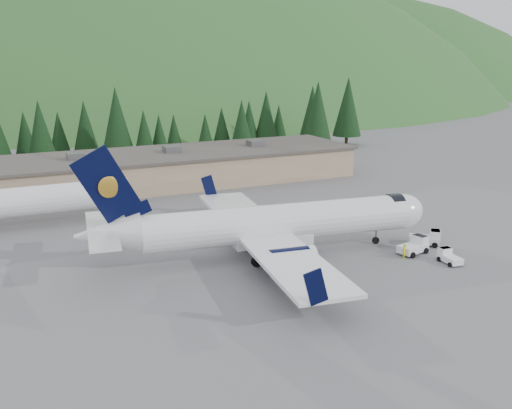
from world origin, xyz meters
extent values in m
plane|color=#5B5B60|center=(0.00, 0.00, 0.00)|extent=(600.00, 600.00, 0.00)
cylinder|color=white|center=(0.00, 0.00, 3.50)|extent=(29.09, 7.69, 3.87)
ellipsoid|color=white|center=(14.29, -1.93, 3.50)|extent=(5.51, 4.51, 3.87)
cylinder|color=black|center=(13.27, -1.79, 3.96)|extent=(1.86, 3.36, 3.19)
cone|color=white|center=(-17.35, 2.34, 3.91)|extent=(6.64, 4.66, 3.87)
cube|color=white|center=(-1.02, 0.14, 1.87)|extent=(8.60, 4.37, 1.03)
cube|color=white|center=(-2.04, 0.28, 2.47)|extent=(10.29, 35.45, 0.36)
cube|color=black|center=(-1.23, 17.83, 3.81)|extent=(2.09, 0.43, 2.96)
cube|color=black|center=(-5.91, -16.86, 3.81)|extent=(2.09, 0.43, 2.96)
cylinder|color=black|center=(-0.22, 6.06, 1.60)|extent=(4.60, 2.92, 2.37)
cylinder|color=white|center=(1.72, 5.79, 1.60)|extent=(0.95, 2.57, 2.51)
cube|color=white|center=(-0.22, 6.06, 2.16)|extent=(2.28, 0.56, 0.93)
cylinder|color=black|center=(-1.82, -5.78, 1.60)|extent=(4.60, 2.92, 2.37)
cylinder|color=white|center=(0.12, -6.04, 1.60)|extent=(0.95, 2.57, 2.51)
cube|color=white|center=(-1.82, -5.78, 2.16)|extent=(2.28, 0.56, 0.93)
cube|color=black|center=(-17.14, 2.31, 8.73)|extent=(6.35, 1.16, 7.56)
ellipsoid|color=gold|center=(-16.91, 2.49, 8.53)|extent=(2.05, 0.46, 2.04)
ellipsoid|color=gold|center=(-16.97, 2.08, 8.53)|extent=(2.05, 0.46, 2.04)
cube|color=black|center=(-14.49, 1.95, 6.05)|extent=(2.85, 0.63, 2.04)
cube|color=white|center=(-17.86, 2.41, 4.43)|extent=(4.37, 13.11, 0.23)
cylinder|color=slate|center=(11.22, -1.51, 0.93)|extent=(0.23, 0.23, 1.85)
cylinder|color=black|center=(11.22, -1.51, 0.39)|extent=(0.81, 0.39, 0.78)
cylinder|color=slate|center=(-2.69, 3.17, 1.03)|extent=(0.28, 0.28, 2.06)
cylinder|color=black|center=(-2.28, 3.11, 0.57)|extent=(1.17, 0.51, 1.13)
cylinder|color=black|center=(-3.10, 3.22, 0.57)|extent=(1.17, 0.51, 1.13)
cylinder|color=slate|center=(-3.43, -2.34, 1.03)|extent=(0.28, 0.28, 2.06)
cylinder|color=black|center=(-3.02, -2.40, 0.57)|extent=(1.17, 0.51, 1.13)
cylinder|color=black|center=(-3.84, -2.29, 0.57)|extent=(1.17, 0.51, 1.13)
cylinder|color=white|center=(-22.00, 22.00, 3.20)|extent=(22.00, 3.60, 3.60)
cube|color=white|center=(12.80, -5.81, 0.62)|extent=(3.64, 2.35, 0.78)
cube|color=white|center=(13.89, -5.58, 1.29)|extent=(1.43, 1.77, 1.01)
cube|color=black|center=(13.89, -5.58, 1.73)|extent=(1.29, 1.64, 0.11)
cylinder|color=black|center=(13.70, -4.70, 0.31)|extent=(0.66, 0.37, 0.63)
cylinder|color=black|center=(14.08, -6.45, 0.31)|extent=(0.66, 0.37, 0.63)
cylinder|color=black|center=(11.51, -5.17, 0.31)|extent=(0.66, 0.37, 0.63)
cylinder|color=black|center=(11.89, -6.92, 0.31)|extent=(0.66, 0.37, 0.63)
cube|color=white|center=(15.89, -4.09, 0.60)|extent=(3.58, 3.35, 0.77)
cube|color=white|center=(16.74, -4.78, 1.26)|extent=(1.82, 1.88, 0.98)
cube|color=black|center=(16.74, -4.78, 1.70)|extent=(1.66, 1.72, 0.11)
cylinder|color=black|center=(17.29, -4.10, 0.31)|extent=(0.63, 0.57, 0.61)
cylinder|color=black|center=(16.19, -5.46, 0.31)|extent=(0.63, 0.57, 0.61)
cylinder|color=black|center=(15.60, -2.72, 0.31)|extent=(0.63, 0.57, 0.61)
cylinder|color=black|center=(14.49, -4.07, 0.31)|extent=(0.63, 0.57, 0.61)
cube|color=white|center=(14.26, -9.76, 0.48)|extent=(1.54, 2.72, 0.61)
cube|color=white|center=(14.34, -8.89, 1.00)|extent=(1.29, 0.98, 0.78)
cube|color=black|center=(14.34, -8.89, 1.35)|extent=(1.20, 0.88, 0.09)
cylinder|color=black|center=(13.65, -8.83, 0.24)|extent=(0.24, 0.50, 0.49)
cylinder|color=black|center=(15.03, -8.95, 0.24)|extent=(0.24, 0.50, 0.49)
cylinder|color=black|center=(13.49, -10.56, 0.24)|extent=(0.24, 0.50, 0.49)
cylinder|color=black|center=(14.88, -10.69, 0.24)|extent=(0.24, 0.50, 0.49)
cube|color=#957C5C|center=(-5.00, 38.00, 2.40)|extent=(70.00, 16.00, 4.80)
cube|color=#47423D|center=(-5.00, 38.00, 4.95)|extent=(71.00, 17.00, 0.40)
cube|color=slate|center=(-15.00, 38.00, 5.60)|extent=(2.50, 2.50, 1.00)
cube|color=slate|center=(0.00, 38.00, 5.60)|extent=(2.50, 2.50, 1.00)
cube|color=slate|center=(15.00, 38.00, 5.60)|extent=(2.50, 2.50, 1.00)
imported|color=yellow|center=(10.88, -6.72, 0.81)|extent=(0.70, 0.68, 1.62)
cone|color=black|center=(-20.18, 66.75, 5.75)|extent=(4.22, 4.22, 8.63)
cone|color=black|center=(-17.94, 59.74, 7.18)|extent=(5.27, 5.27, 10.77)
cone|color=black|center=(-13.86, 67.87, 5.53)|extent=(4.06, 4.06, 8.29)
cone|color=black|center=(-9.07, 65.97, 6.70)|extent=(4.92, 4.92, 10.05)
cone|color=black|center=(-4.35, 58.28, 8.36)|extent=(6.13, 6.13, 12.54)
cone|color=black|center=(0.28, 56.34, 5.91)|extent=(4.33, 4.33, 8.86)
cone|color=black|center=(3.81, 58.43, 5.25)|extent=(3.85, 3.85, 7.88)
cone|color=black|center=(8.55, 64.12, 4.86)|extent=(3.57, 3.57, 7.29)
cone|color=black|center=(13.95, 59.95, 5.01)|extent=(3.68, 3.68, 7.52)
cone|color=black|center=(17.76, 60.34, 5.67)|extent=(4.16, 4.16, 8.50)
cone|color=black|center=(20.78, 56.85, 6.60)|extent=(4.84, 4.84, 9.90)
cone|color=black|center=(26.52, 65.72, 6.05)|extent=(4.44, 4.44, 9.08)
cone|color=black|center=(30.16, 64.51, 7.18)|extent=(5.27, 5.27, 10.77)
cone|color=black|center=(34.53, 66.80, 5.29)|extent=(3.88, 3.88, 7.93)
cone|color=black|center=(38.06, 55.51, 8.57)|extent=(6.28, 6.28, 12.85)
cone|color=black|center=(43.03, 66.08, 7.68)|extent=(5.63, 5.63, 11.52)
cone|color=black|center=(48.40, 59.40, 8.90)|extent=(6.53, 6.53, 13.36)
ellipsoid|color=#275220|center=(40.00, 200.00, -85.00)|extent=(420.00, 300.00, 300.00)
ellipsoid|color=#275220|center=(160.00, 240.00, -85.00)|extent=(392.00, 280.00, 280.00)
camera|label=1|loc=(-26.64, -50.37, 20.50)|focal=40.00mm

